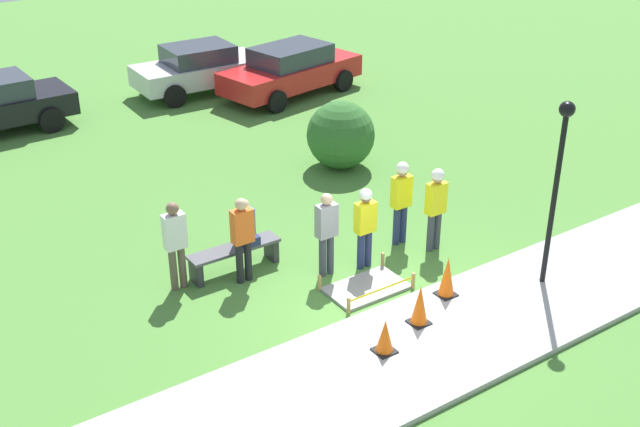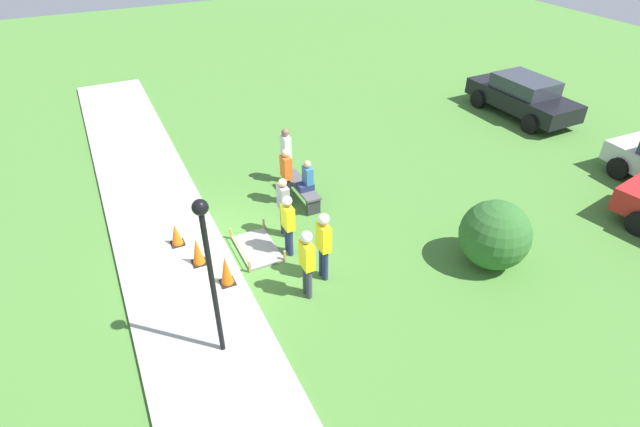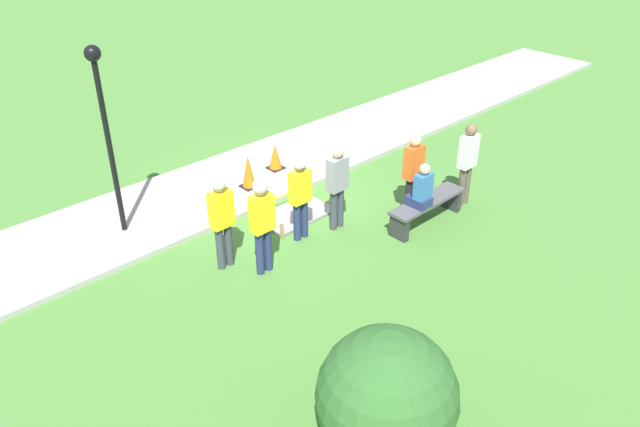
# 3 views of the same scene
# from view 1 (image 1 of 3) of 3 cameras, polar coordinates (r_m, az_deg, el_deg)

# --- Properties ---
(ground_plane) EXTENTS (60.00, 60.00, 0.00)m
(ground_plane) POSITION_cam_1_polar(r_m,az_deg,el_deg) (14.43, 4.29, -6.84)
(ground_plane) COLOR #477A33
(sidewalk) EXTENTS (28.00, 2.63, 0.10)m
(sidewalk) POSITION_cam_1_polar(r_m,az_deg,el_deg) (13.59, 7.77, -9.16)
(sidewalk) COLOR #9E9E99
(sidewalk) RESTS_ON ground_plane
(wet_concrete_patch) EXTENTS (1.53, 0.96, 0.33)m
(wet_concrete_patch) POSITION_cam_1_polar(r_m,az_deg,el_deg) (14.96, 3.31, -5.30)
(wet_concrete_patch) COLOR gray
(wet_concrete_patch) RESTS_ON ground_plane
(traffic_cone_near_patch) EXTENTS (0.34, 0.34, 0.60)m
(traffic_cone_near_patch) POSITION_cam_1_polar(r_m,az_deg,el_deg) (13.09, 4.64, -8.69)
(traffic_cone_near_patch) COLOR black
(traffic_cone_near_patch) RESTS_ON sidewalk
(traffic_cone_far_patch) EXTENTS (0.34, 0.34, 0.74)m
(traffic_cone_far_patch) POSITION_cam_1_polar(r_m,az_deg,el_deg) (13.78, 7.11, -6.46)
(traffic_cone_far_patch) COLOR black
(traffic_cone_far_patch) RESTS_ON sidewalk
(traffic_cone_sidewalk_edge) EXTENTS (0.34, 0.34, 0.77)m
(traffic_cone_sidewalk_edge) POSITION_cam_1_polar(r_m,az_deg,el_deg) (14.60, 9.03, -4.46)
(traffic_cone_sidewalk_edge) COLOR black
(traffic_cone_sidewalk_edge) RESTS_ON sidewalk
(park_bench) EXTENTS (1.84, 0.44, 0.52)m
(park_bench) POSITION_cam_1_polar(r_m,az_deg,el_deg) (15.45, -6.11, -2.88)
(park_bench) COLOR #2D2D33
(park_bench) RESTS_ON ground_plane
(person_seated_on_bench) EXTENTS (0.36, 0.44, 0.89)m
(person_seated_on_bench) POSITION_cam_1_polar(r_m,az_deg,el_deg) (15.37, -5.32, -0.88)
(person_seated_on_bench) COLOR navy
(person_seated_on_bench) RESTS_ON park_bench
(worker_supervisor) EXTENTS (0.40, 0.26, 1.80)m
(worker_supervisor) POSITION_cam_1_polar(r_m,az_deg,el_deg) (16.11, 5.80, 1.29)
(worker_supervisor) COLOR navy
(worker_supervisor) RESTS_ON ground_plane
(worker_assistant) EXTENTS (0.40, 0.24, 1.68)m
(worker_assistant) POSITION_cam_1_polar(r_m,az_deg,el_deg) (15.22, 3.23, -0.59)
(worker_assistant) COLOR navy
(worker_assistant) RESTS_ON ground_plane
(worker_trainee) EXTENTS (0.40, 0.26, 1.77)m
(worker_trainee) POSITION_cam_1_polar(r_m,az_deg,el_deg) (15.96, 8.25, 0.80)
(worker_trainee) COLOR #383D47
(worker_trainee) RESTS_ON ground_plane
(bystander_in_orange_shirt) EXTENTS (0.40, 0.23, 1.72)m
(bystander_in_orange_shirt) POSITION_cam_1_polar(r_m,az_deg,el_deg) (14.81, -5.53, -1.54)
(bystander_in_orange_shirt) COLOR black
(bystander_in_orange_shirt) RESTS_ON ground_plane
(bystander_in_gray_shirt) EXTENTS (0.40, 0.23, 1.76)m
(bystander_in_gray_shirt) POSITION_cam_1_polar(r_m,az_deg,el_deg) (14.74, -10.25, -1.90)
(bystander_in_gray_shirt) COLOR brown
(bystander_in_gray_shirt) RESTS_ON ground_plane
(bystander_in_white_shirt) EXTENTS (0.40, 0.22, 1.71)m
(bystander_in_white_shirt) POSITION_cam_1_polar(r_m,az_deg,el_deg) (14.96, 0.47, -1.14)
(bystander_in_white_shirt) COLOR #383D47
(bystander_in_white_shirt) RESTS_ON ground_plane
(lamppost_near) EXTENTS (0.28, 0.28, 3.51)m
(lamppost_near) POSITION_cam_1_polar(r_m,az_deg,el_deg) (14.56, 16.63, 3.26)
(lamppost_near) COLOR black
(lamppost_near) RESTS_ON sidewalk
(parked_car_silver) EXTENTS (4.06, 2.09, 1.50)m
(parked_car_silver) POSITION_cam_1_polar(r_m,az_deg,el_deg) (25.64, -8.59, 10.19)
(parked_car_silver) COLOR #BCBCC1
(parked_car_silver) RESTS_ON ground_plane
(parked_car_red) EXTENTS (4.86, 2.64, 1.55)m
(parked_car_red) POSITION_cam_1_polar(r_m,az_deg,el_deg) (25.13, -2.08, 10.18)
(parked_car_red) COLOR red
(parked_car_red) RESTS_ON ground_plane
(shrub_rounded_near) EXTENTS (1.69, 1.69, 1.69)m
(shrub_rounded_near) POSITION_cam_1_polar(r_m,az_deg,el_deg) (19.75, 1.48, 5.61)
(shrub_rounded_near) COLOR #2D6028
(shrub_rounded_near) RESTS_ON ground_plane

